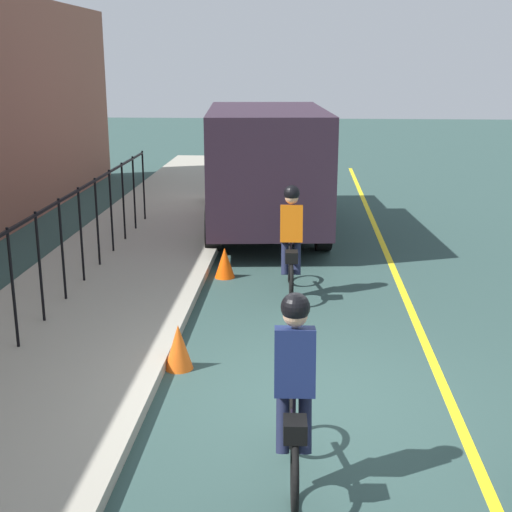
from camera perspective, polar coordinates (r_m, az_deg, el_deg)
name	(u,v)px	position (r m, az deg, el deg)	size (l,w,h in m)	color
ground_plane	(310,401)	(8.24, 4.38, -11.65)	(80.00, 80.00, 0.00)	#2B4440
lane_line_centre	(452,405)	(8.42, 15.57, -11.58)	(36.00, 0.12, 0.01)	yellow
sidewalk	(19,387)	(8.83, -18.63, -9.99)	(40.00, 3.20, 0.15)	gray
iron_fence	(11,268)	(9.44, -19.24, -0.93)	(15.33, 0.04, 1.60)	black
cyclist_lead	(291,241)	(11.52, 2.86, 1.24)	(1.71, 0.37, 1.83)	black
cyclist_follow	(294,391)	(6.42, 3.11, -10.86)	(1.71, 0.37, 1.83)	black
box_truck_background	(265,162)	(15.91, 0.74, 7.62)	(6.88, 2.99, 2.78)	#2D1E2C
traffic_cone_near	(225,263)	(12.56, -2.55, -0.54)	(0.36, 0.36, 0.55)	#FA4D07
traffic_cone_far	(179,347)	(8.95, -6.30, -7.32)	(0.36, 0.36, 0.59)	#E65A15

